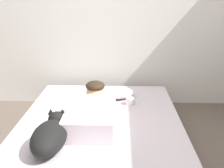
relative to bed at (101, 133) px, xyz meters
name	(u,v)px	position (x,y,z in m)	size (l,w,h in m)	color
back_wall	(113,8)	(0.09, 1.23, 1.10)	(3.97, 0.12, 2.50)	silver
bed	(101,133)	(0.00, 0.00, 0.00)	(1.55, 2.04, 0.30)	#4C4742
pillow	(111,93)	(0.08, 0.59, 0.21)	(0.52, 0.32, 0.11)	silver
person_lying	(92,110)	(-0.08, -0.03, 0.26)	(0.43, 0.92, 0.27)	silver
dog	(50,135)	(-0.35, -0.51, 0.25)	(0.26, 0.57, 0.21)	black
coffee_cup	(130,101)	(0.29, 0.37, 0.19)	(0.12, 0.09, 0.07)	white
cell_phone	(69,129)	(-0.26, -0.21, 0.16)	(0.07, 0.14, 0.01)	black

